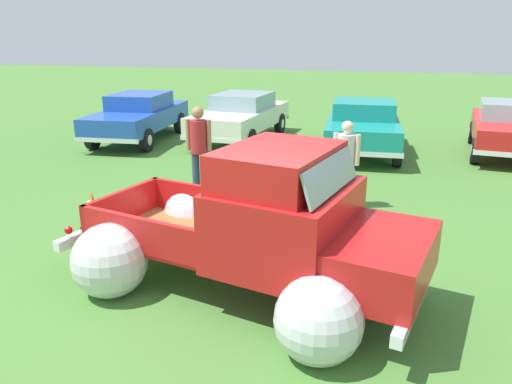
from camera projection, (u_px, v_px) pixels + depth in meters
The scene contains 10 objects.
ground_plane at pixel (239, 285), 6.44m from camera, with size 80.00×80.00×0.00m, color #477A33.
vintage_pickup_truck at pixel (266, 238), 6.03m from camera, with size 4.90×3.45×1.96m.
show_car_0 at pixel (139, 115), 15.06m from camera, with size 2.31×4.66×1.43m.
show_car_1 at pixel (241, 115), 15.08m from camera, with size 2.05×4.63×1.43m.
show_car_2 at pixel (363, 125), 13.40m from camera, with size 2.27×4.27×1.43m.
show_car_3 at pixel (511, 127), 13.18m from camera, with size 2.27×4.33×1.43m.
spectator_1 at pixel (199, 145), 9.80m from camera, with size 0.54×0.37×1.81m.
spectator_2 at pixel (346, 159), 9.10m from camera, with size 0.54×0.41×1.65m.
lane_cone_0 at pixel (93, 210), 8.31m from camera, with size 0.36×0.36×0.63m.
lane_cone_1 at pixel (224, 200), 8.77m from camera, with size 0.36×0.36×0.63m.
Camera 1 is at (1.86, -5.44, 3.16)m, focal length 34.19 mm.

